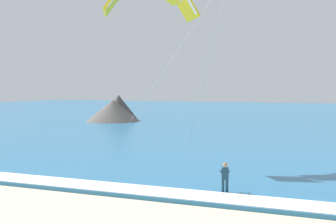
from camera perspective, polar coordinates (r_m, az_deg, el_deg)
The scene contains 5 objects.
sea at distance 78.05m, azimuth 20.60°, elevation -0.62°, with size 200.00×120.00×0.20m, color teal.
surf_foam at distance 19.59m, azimuth 20.63°, elevation -12.23°, with size 200.00×1.86×0.04m, color white.
surfboard at distance 21.22m, azimuth 7.86°, elevation -11.35°, with size 0.79×1.47×0.09m.
kitesurfer at distance 21.03m, azimuth 7.88°, elevation -8.93°, with size 0.61×0.61×1.69m.
headland_left at distance 63.98m, azimuth -7.41°, elevation 0.23°, with size 9.13×9.46×4.16m.
Camera 1 is at (-0.13, -3.41, 5.47)m, focal length 44.15 mm.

